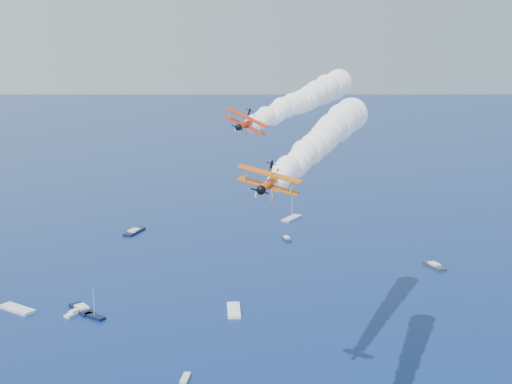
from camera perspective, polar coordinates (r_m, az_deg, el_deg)
biplane_lead at (r=108.31m, az=-0.83°, el=5.67°), size 10.16×10.63×7.21m
biplane_trail at (r=81.53m, az=1.10°, el=0.73°), size 10.79×11.20×6.67m
smoke_trail_lead at (r=132.55m, az=3.88°, el=7.64°), size 55.42×53.96×10.10m
smoke_trail_trail at (r=106.34m, az=5.48°, el=4.38°), size 55.48×55.27×10.10m
spectator_boats at (r=188.83m, az=-16.58°, el=-8.98°), size 220.25×180.32×0.70m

